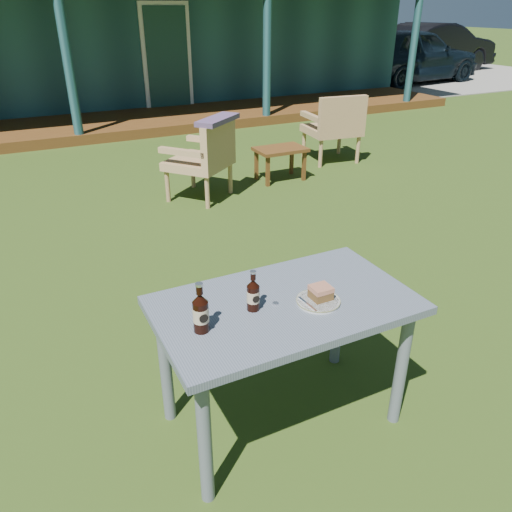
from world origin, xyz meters
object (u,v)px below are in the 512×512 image
cake_slice (321,292)px  cola_bottle_far (201,312)px  plate (318,301)px  cola_bottle_near (253,294)px  car_far (435,47)px  cafe_table (284,320)px  side_table (280,153)px  car_near (410,55)px  armchair_right (335,125)px  armchair_left (205,156)px

cake_slice → cola_bottle_far: (-0.58, 0.02, 0.05)m
plate → cola_bottle_near: cola_bottle_near is taller
car_far → cafe_table: (-11.63, -10.99, -0.10)m
plate → cake_slice: (0.02, 0.01, 0.04)m
cake_slice → cola_bottle_far: cola_bottle_far is taller
cafe_table → side_table: (1.92, 3.49, -0.28)m
car_near → cafe_table: size_ratio=3.52×
car_near → cola_bottle_near: car_near is taller
cola_bottle_near → car_far: bearing=43.0°
cake_slice → armchair_right: armchair_right is taller
cola_bottle_near → cafe_table: bearing=-2.3°
cafe_table → plate: bearing=-29.7°
car_near → plate: (-8.98, -9.39, 0.01)m
car_far → cake_slice: car_far is taller
car_near → car_far: (2.52, 1.68, 0.00)m
cafe_table → cola_bottle_far: cola_bottle_far is taller
armchair_right → side_table: bearing=-160.5°
car_near → cake_slice: size_ratio=45.94×
cola_bottle_far → car_near: bearing=44.4°
car_near → cola_bottle_far: (-9.54, -9.35, 0.09)m
cola_bottle_near → side_table: size_ratio=0.33×
car_near → armchair_right: size_ratio=4.70×
cola_bottle_near → armchair_right: 4.97m
plate → armchair_right: 4.85m
car_far → armchair_right: bearing=122.4°
car_near → armchair_right: bearing=124.5°
side_table → car_far: bearing=37.7°
armchair_left → armchair_right: (2.08, 0.57, 0.02)m
cake_slice → armchair_right: size_ratio=0.10×
cafe_table → armchair_right: armchair_right is taller
armchair_right → side_table: size_ratio=1.50×
cola_bottle_far → side_table: (2.35, 3.54, -0.47)m
cake_slice → armchair_right: 4.83m
car_near → armchair_left: (-8.24, -6.02, -0.24)m
car_near → cake_slice: bearing=129.2°
cake_slice → side_table: (1.77, 3.56, -0.42)m
cafe_table → side_table: size_ratio=2.00×
armchair_right → cola_bottle_near: bearing=-129.0°
car_near → cake_slice: (-8.96, -9.38, 0.05)m
plate → armchair_right: bearing=54.3°
cafe_table → cola_bottle_far: 0.47m
cafe_table → plate: (0.13, -0.08, 0.11)m
plate → cake_slice: size_ratio=2.22×
car_far → armchair_right: 11.23m
cake_slice → side_table: bearing=63.5°
car_near → plate: size_ratio=20.72×
side_table → plate: bearing=-116.6°
car_near → car_far: bearing=-63.3°
car_far → cola_bottle_near: bearing=125.9°
armchair_left → armchair_right: size_ratio=0.96×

